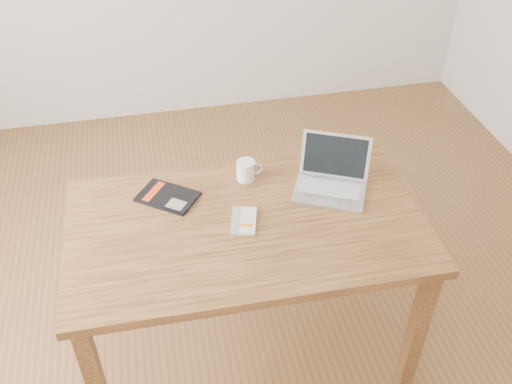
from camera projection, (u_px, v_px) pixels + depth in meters
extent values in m
plane|color=brown|center=(254.00, 309.00, 2.85)|extent=(4.00, 4.00, 0.00)
cube|color=brown|center=(247.00, 227.00, 2.25)|extent=(1.42, 0.83, 0.04)
cube|color=brown|center=(96.00, 383.00, 2.13)|extent=(0.06, 0.06, 0.71)
cube|color=brown|center=(417.00, 329.00, 2.33)|extent=(0.06, 0.06, 0.71)
cube|color=brown|center=(99.00, 255.00, 2.65)|extent=(0.06, 0.06, 0.71)
cube|color=brown|center=(361.00, 219.00, 2.85)|extent=(0.06, 0.06, 0.71)
cube|color=beige|center=(244.00, 221.00, 2.24)|extent=(0.13, 0.18, 0.01)
cube|color=white|center=(244.00, 221.00, 2.24)|extent=(0.13, 0.18, 0.01)
cube|color=gray|center=(236.00, 219.00, 2.24)|extent=(0.07, 0.16, 0.00)
cube|color=orange|center=(246.00, 225.00, 2.21)|extent=(0.05, 0.03, 0.00)
cube|color=black|center=(168.00, 197.00, 2.36)|extent=(0.28, 0.27, 0.01)
cube|color=#B92D0D|center=(154.00, 191.00, 2.37)|extent=(0.11, 0.13, 0.00)
cube|color=gray|center=(176.00, 204.00, 2.31)|extent=(0.09, 0.09, 0.00)
cube|color=silver|center=(329.00, 193.00, 2.38)|extent=(0.35, 0.31, 0.01)
cube|color=silver|center=(330.00, 188.00, 2.39)|extent=(0.27, 0.20, 0.00)
cube|color=#BCBCC1|center=(328.00, 200.00, 2.33)|extent=(0.10, 0.08, 0.00)
cube|color=silver|center=(335.00, 155.00, 2.41)|extent=(0.29, 0.18, 0.19)
cube|color=black|center=(335.00, 156.00, 2.41)|extent=(0.26, 0.16, 0.16)
cylinder|color=white|center=(246.00, 170.00, 2.43)|extent=(0.08, 0.08, 0.09)
cylinder|color=black|center=(246.00, 163.00, 2.41)|extent=(0.07, 0.07, 0.01)
torus|color=white|center=(256.00, 169.00, 2.44)|extent=(0.06, 0.01, 0.06)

